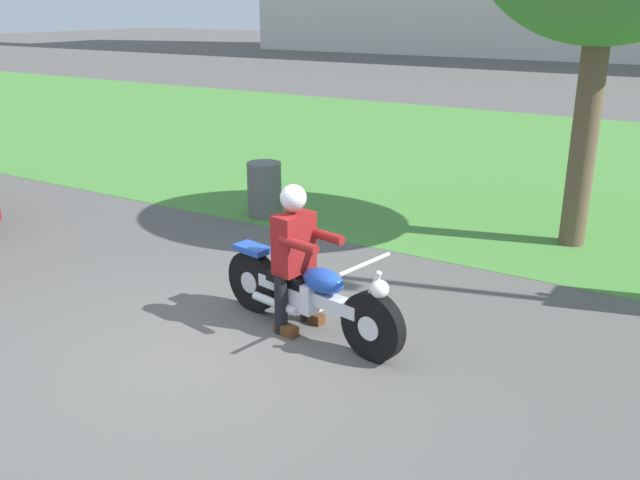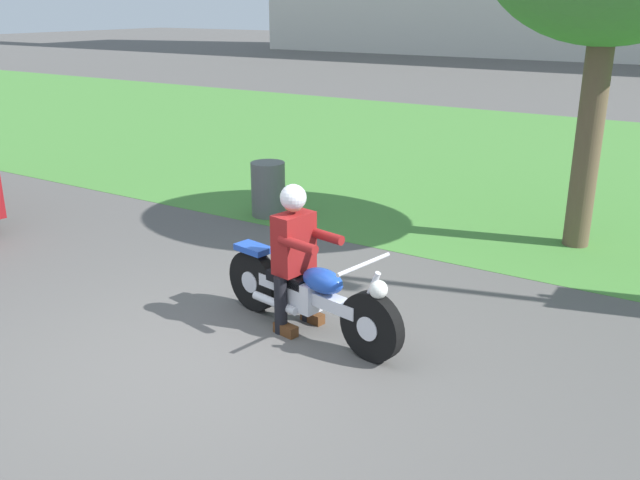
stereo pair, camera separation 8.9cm
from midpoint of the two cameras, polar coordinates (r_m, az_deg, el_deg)
ground at (r=6.06m, az=-10.19°, el=-9.80°), size 120.00×120.00×0.00m
grass_verge at (r=13.99m, az=16.49°, el=6.45°), size 60.00×12.00×0.01m
motorcycle_lead at (r=6.26m, az=-0.55°, el=-4.58°), size 2.09×0.72×0.87m
rider_lead at (r=6.21m, az=-1.67°, el=-0.54°), size 0.61×0.53×1.39m
trash_can at (r=9.79m, az=-4.09°, el=4.26°), size 0.49×0.49×0.78m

